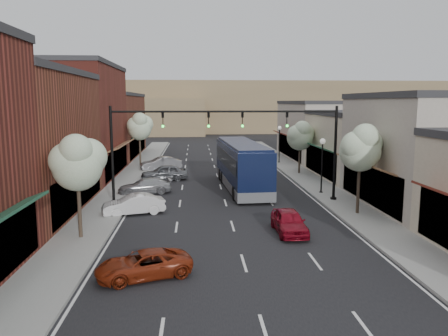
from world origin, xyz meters
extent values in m
plane|color=black|center=(0.00, 0.00, 0.00)|extent=(160.00, 160.00, 0.00)
cube|color=gray|center=(-8.40, 18.50, 0.07)|extent=(2.80, 73.00, 0.15)
cube|color=gray|center=(8.40, 18.50, 0.07)|extent=(2.80, 73.00, 0.15)
cube|color=gray|center=(-7.00, 18.50, 0.07)|extent=(0.25, 73.00, 0.17)
cube|color=gray|center=(7.00, 18.50, 0.07)|extent=(0.25, 73.00, 0.17)
cube|color=brown|center=(-14.30, 6.00, 4.50)|extent=(9.00, 14.00, 9.00)
cube|color=#2D2D30|center=(-14.30, 6.00, 9.20)|extent=(9.20, 14.10, 0.40)
cube|color=black|center=(-10.10, 6.00, 1.60)|extent=(0.60, 11.90, 2.60)
cube|color=#561D13|center=(-9.30, 6.00, 3.10)|extent=(1.07, 9.80, 0.49)
cube|color=maroon|center=(-14.30, 20.00, 5.25)|extent=(9.00, 14.00, 10.50)
cube|color=#2D2D30|center=(-14.30, 20.00, 10.70)|extent=(9.20, 14.10, 0.40)
cube|color=black|center=(-10.10, 20.00, 1.60)|extent=(0.60, 11.90, 2.60)
cube|color=brown|center=(-9.30, 20.00, 3.10)|extent=(1.07, 9.80, 0.49)
cube|color=brown|center=(-14.30, 36.00, 4.00)|extent=(9.00, 18.00, 8.00)
cube|color=#2D2D30|center=(-14.30, 36.00, 8.20)|extent=(9.20, 18.10, 0.40)
cube|color=black|center=(-10.10, 36.00, 1.60)|extent=(0.60, 15.30, 2.60)
cube|color=#1C4730|center=(-9.30, 36.00, 3.10)|extent=(1.07, 12.60, 0.49)
cube|color=#B2A799|center=(13.80, 6.00, 3.75)|extent=(8.00, 12.00, 7.50)
cube|color=#2D2D30|center=(13.80, 6.00, 7.70)|extent=(8.20, 12.10, 0.40)
cube|color=black|center=(10.10, 6.00, 1.60)|extent=(0.60, 10.20, 2.60)
cube|color=brown|center=(9.30, 6.00, 3.10)|extent=(1.07, 8.40, 0.49)
cube|color=beige|center=(13.80, 18.00, 3.00)|extent=(8.00, 12.00, 6.00)
cube|color=#2D2D30|center=(13.80, 18.00, 6.20)|extent=(8.20, 12.10, 0.40)
cube|color=black|center=(10.10, 18.00, 1.60)|extent=(0.60, 10.20, 2.60)
cube|color=#1C4730|center=(9.30, 18.00, 3.10)|extent=(1.07, 8.40, 0.49)
cube|color=#B2A799|center=(13.80, 32.00, 3.50)|extent=(8.00, 16.00, 7.00)
cube|color=#2D2D30|center=(13.80, 32.00, 7.20)|extent=(8.20, 16.10, 0.40)
cube|color=black|center=(10.10, 32.00, 1.60)|extent=(0.60, 13.60, 2.60)
cube|color=#561D13|center=(9.30, 32.00, 3.10)|extent=(1.07, 11.20, 0.49)
cube|color=#7A6647|center=(0.00, 90.00, 6.00)|extent=(120.00, 30.00, 12.00)
cube|color=#7A6647|center=(-25.00, 78.00, 4.00)|extent=(50.00, 20.00, 8.00)
cylinder|color=black|center=(8.00, 8.00, 0.15)|extent=(0.44, 0.44, 0.30)
cylinder|color=black|center=(8.00, 8.00, 3.50)|extent=(0.20, 0.20, 7.00)
cylinder|color=black|center=(4.00, 8.00, 6.60)|extent=(8.00, 0.14, 0.14)
imported|color=black|center=(4.40, 8.00, 6.00)|extent=(0.18, 0.46, 1.10)
sphere|color=#19E533|center=(4.40, 7.88, 5.58)|extent=(0.18, 0.18, 0.18)
imported|color=black|center=(1.20, 8.00, 6.00)|extent=(0.18, 0.46, 1.10)
sphere|color=#19E533|center=(1.20, 7.88, 5.58)|extent=(0.18, 0.18, 0.18)
cylinder|color=black|center=(-8.00, 8.00, 0.15)|extent=(0.44, 0.44, 0.30)
cylinder|color=black|center=(-8.00, 8.00, 3.50)|extent=(0.20, 0.20, 7.00)
cylinder|color=black|center=(-4.00, 8.00, 6.60)|extent=(8.00, 0.14, 0.14)
imported|color=black|center=(-4.40, 8.00, 6.00)|extent=(0.18, 0.46, 1.10)
sphere|color=#19E533|center=(-4.40, 7.88, 5.58)|extent=(0.18, 0.18, 0.18)
imported|color=black|center=(-1.20, 8.00, 6.00)|extent=(0.18, 0.46, 1.10)
sphere|color=#19E533|center=(-1.20, 7.88, 5.58)|extent=(0.18, 0.18, 0.18)
cylinder|color=#47382B|center=(8.30, 4.00, 1.86)|extent=(0.20, 0.20, 3.71)
sphere|color=#A5C295|center=(8.30, 4.00, 4.18)|extent=(2.60, 2.60, 2.60)
sphere|color=#A5C295|center=(8.80, 4.30, 4.64)|extent=(2.00, 2.00, 2.00)
sphere|color=#A5C295|center=(7.90, 3.70, 4.52)|extent=(1.90, 1.90, 1.90)
sphere|color=#A5C295|center=(8.40, 3.50, 5.10)|extent=(1.70, 1.70, 1.70)
cylinder|color=#47382B|center=(8.30, 20.00, 1.66)|extent=(0.20, 0.20, 3.33)
sphere|color=#A5C295|center=(8.30, 20.00, 3.74)|extent=(2.60, 2.60, 2.60)
sphere|color=#A5C295|center=(8.80, 20.30, 4.16)|extent=(2.00, 2.00, 2.00)
sphere|color=#A5C295|center=(7.90, 19.70, 4.06)|extent=(1.90, 1.90, 1.90)
sphere|color=#A5C295|center=(8.40, 19.50, 4.58)|extent=(1.70, 1.70, 1.70)
cylinder|color=#47382B|center=(-8.30, 0.00, 1.76)|extent=(0.20, 0.20, 3.52)
sphere|color=#A5C295|center=(-8.30, 0.00, 3.96)|extent=(2.60, 2.60, 2.60)
sphere|color=#A5C295|center=(-7.80, 0.30, 4.40)|extent=(2.00, 2.00, 2.00)
sphere|color=#A5C295|center=(-8.70, -0.30, 4.29)|extent=(1.90, 1.90, 1.90)
sphere|color=#A5C295|center=(-8.20, -0.50, 4.84)|extent=(1.70, 1.70, 1.70)
cylinder|color=#47382B|center=(-8.30, 26.00, 1.92)|extent=(0.20, 0.20, 3.84)
sphere|color=#A5C295|center=(-8.30, 26.00, 4.32)|extent=(2.60, 2.60, 2.60)
sphere|color=#A5C295|center=(-7.80, 26.30, 4.80)|extent=(2.00, 2.00, 2.00)
sphere|color=#A5C295|center=(-8.70, 25.70, 4.68)|extent=(1.90, 1.90, 1.90)
sphere|color=#A5C295|center=(-8.20, 25.50, 5.28)|extent=(1.70, 1.70, 1.70)
cylinder|color=black|center=(7.80, 10.50, 0.10)|extent=(0.28, 0.28, 0.20)
cylinder|color=black|center=(7.80, 10.50, 2.00)|extent=(0.12, 0.12, 4.00)
sphere|color=white|center=(7.80, 10.50, 4.22)|extent=(0.44, 0.44, 0.44)
cylinder|color=black|center=(7.80, 28.00, 0.10)|extent=(0.28, 0.28, 0.20)
cylinder|color=black|center=(7.80, 28.00, 2.00)|extent=(0.12, 0.12, 4.00)
sphere|color=white|center=(7.80, 28.00, 4.22)|extent=(0.44, 0.44, 0.44)
cube|color=#0D1534|center=(1.74, 13.25, 2.09)|extent=(3.59, 12.95, 3.28)
cube|color=#595B60|center=(1.74, 13.25, 0.59)|extent=(3.61, 12.97, 0.75)
cube|color=black|center=(1.74, 13.25, 2.56)|extent=(3.58, 11.93, 1.17)
cube|color=#0D1534|center=(1.74, 13.25, 3.78)|extent=(3.33, 12.43, 0.27)
cube|color=black|center=(2.15, 6.91, 2.77)|extent=(2.22, 0.22, 1.28)
cylinder|color=black|center=(0.77, 8.70, 0.55)|extent=(0.41, 1.13, 1.11)
cylinder|color=black|center=(3.28, 8.86, 0.55)|extent=(0.41, 1.13, 1.11)
cylinder|color=black|center=(0.23, 17.22, 0.55)|extent=(0.41, 1.13, 1.11)
cylinder|color=black|center=(2.74, 17.38, 0.55)|extent=(0.41, 1.13, 1.11)
cylinder|color=black|center=(0.32, 15.73, 0.55)|extent=(0.41, 1.13, 1.11)
cylinder|color=black|center=(2.83, 15.89, 0.55)|extent=(0.41, 1.13, 1.11)
imported|color=maroon|center=(3.03, 0.39, 0.67)|extent=(1.65, 3.97, 1.35)
imported|color=maroon|center=(-4.37, -5.33, 0.56)|extent=(4.38, 3.05, 1.11)
imported|color=silver|center=(-6.20, 5.15, 0.66)|extent=(4.22, 2.42, 1.32)
imported|color=#9D9EA2|center=(-6.20, 11.61, 0.61)|extent=(4.49, 2.59, 1.22)
imported|color=#57595E|center=(-5.05, 17.53, 0.74)|extent=(4.52, 2.25, 1.48)
imported|color=#A2A3A8|center=(-5.83, 23.74, 0.71)|extent=(4.58, 2.72, 1.43)
camera|label=1|loc=(-2.16, -22.91, 7.29)|focal=35.00mm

